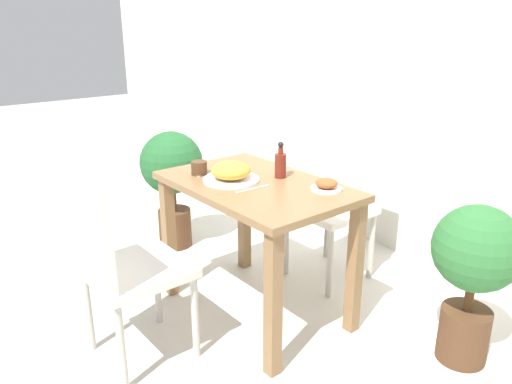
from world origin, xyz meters
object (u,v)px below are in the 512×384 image
Objects in this scene: drink_cup at (199,168)px; sauce_bottle at (280,164)px; chair_far at (340,195)px; food_plate at (231,172)px; side_plate at (327,185)px; potted_plant_right at (474,265)px; chair_near at (119,261)px; potted_plant_left at (172,173)px.

sauce_bottle is at bearing 43.84° from drink_cup.
food_plate is (-0.07, -0.74, 0.26)m from chair_far.
sauce_bottle is at bearing -85.62° from chair_far.
potted_plant_right is (0.62, 0.30, -0.27)m from side_plate.
side_plate is 0.68m from drink_cup.
chair_near and chair_far have the same top height.
potted_plant_right is (0.97, 1.21, -0.03)m from chair_near.
food_plate is at bearing 18.44° from drink_cup.
chair_far is 0.96m from potted_plant_right.
chair_far reaches higher than food_plate.
sauce_bottle reaches higher than side_plate.
chair_far reaches higher than potted_plant_left.
potted_plant_left is (-0.96, -0.58, 0.02)m from chair_far.
drink_cup is (-0.27, -0.81, 0.26)m from chair_far.
drink_cup is 0.43m from sauce_bottle.
food_plate is at bearing -116.22° from sauce_bottle.
food_plate is at bearing -10.19° from potted_plant_left.
potted_plant_left is at bearing -40.47° from chair_near.
food_plate is 1.90× the size of side_plate.
drink_cup is 0.10× the size of potted_plant_left.
potted_plant_left is at bearing -168.00° from potted_plant_right.
potted_plant_left reaches higher than drink_cup.
side_plate is at bearing 29.25° from drink_cup.
drink_cup is at bearing -67.19° from chair_near.
chair_near is 1.19× the size of potted_plant_right.
sauce_bottle reaches higher than drink_cup.
drink_cup is 0.11× the size of potted_plant_right.
food_plate is (-0.05, 0.64, 0.26)m from chair_near.
chair_far is at bearing 31.22° from potted_plant_left.
food_plate is at bearing -95.65° from chair_far.
side_plate is 0.29m from sauce_bottle.
chair_near reaches higher than potted_plant_left.
chair_near is at bearing -111.01° from side_plate.
food_plate is 3.42× the size of drink_cup.
side_plate is at bearing 33.79° from food_plate.
food_plate reaches higher than drink_cup.
drink_cup is at bearing -108.24° from chair_far.
food_plate is 0.20m from drink_cup.
food_plate is 1.20m from potted_plant_right.
sauce_bottle is at bearing -94.11° from chair_near.
potted_plant_right is (1.02, 0.57, -0.29)m from food_plate.
sauce_bottle is (0.04, -0.51, 0.29)m from chair_far.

